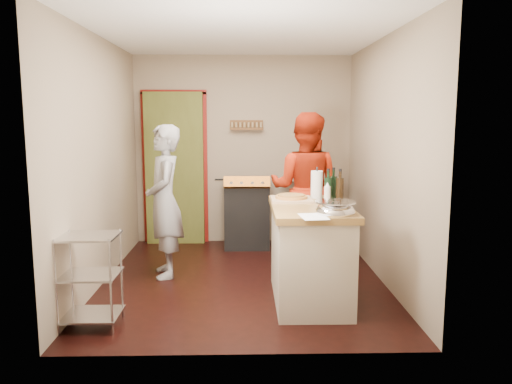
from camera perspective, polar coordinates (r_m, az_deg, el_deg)
floor at (r=5.53m, az=-1.48°, el=-9.95°), size 3.50×3.50×0.00m
back_wall at (r=7.09m, az=-6.67°, el=3.41°), size 3.00×0.44×2.60m
left_wall at (r=5.48m, az=-17.43°, el=3.39°), size 0.04×3.50×2.60m
right_wall at (r=5.48m, az=14.40°, el=3.50°), size 0.04×3.50×2.60m
ceiling at (r=5.32m, az=-1.59°, el=17.78°), size 3.00×3.50×0.02m
stove at (r=6.80m, az=-1.06°, el=-2.55°), size 0.60×0.63×1.00m
wire_shelving at (r=4.45m, az=-18.46°, el=-9.10°), size 0.48×0.40×0.80m
island at (r=4.82m, az=6.22°, el=-6.70°), size 0.74×1.33×1.24m
person_stripe at (r=5.57m, az=-10.42°, el=-1.07°), size 0.53×0.69×1.68m
person_red at (r=6.05m, az=5.61°, el=0.43°), size 1.06×0.94×1.82m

